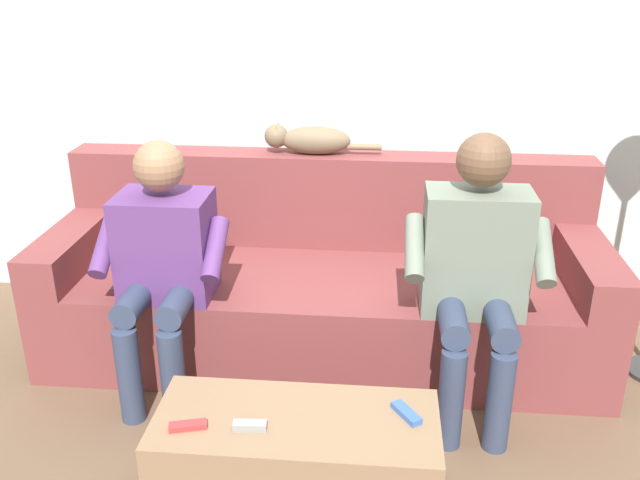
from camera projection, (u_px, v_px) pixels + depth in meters
ground_plane at (307, 441)px, 2.69m from camera, size 8.00×8.00×0.00m
back_wall at (334, 70)px, 3.38m from camera, size 5.39×0.06×2.49m
couch at (324, 286)px, 3.27m from camera, size 2.55×0.87×0.88m
coffee_table at (297, 461)px, 2.33m from camera, size 0.95×0.41×0.35m
person_left_seated at (476, 264)px, 2.68m from camera, size 0.57×0.51×1.16m
person_right_seated at (163, 256)px, 2.83m from camera, size 0.54×0.52×1.09m
cat_on_backrest at (309, 140)px, 3.28m from camera, size 0.57×0.13×0.15m
remote_gray at (250, 426)px, 2.20m from camera, size 0.11×0.05×0.03m
remote_red at (188, 426)px, 2.21m from camera, size 0.13×0.07×0.02m
remote_blue at (406, 413)px, 2.27m from camera, size 0.10×0.13×0.02m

